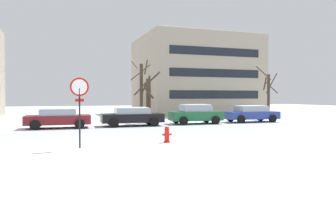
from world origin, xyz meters
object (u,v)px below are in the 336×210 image
fire_hydrant (167,134)px  parked_car_black (132,116)px  parked_car_maroon (58,118)px  stop_sign (80,99)px  parked_car_blue (251,113)px  parked_car_green (195,114)px

fire_hydrant → parked_car_black: size_ratio=0.18×
parked_car_maroon → parked_car_black: bearing=0.4°
stop_sign → fire_hydrant: stop_sign is taller
parked_car_maroon → parked_car_blue: parked_car_blue is taller
parked_car_maroon → parked_car_green: (10.20, 0.21, 0.07)m
parked_car_maroon → parked_car_black: 5.10m
fire_hydrant → parked_car_blue: parked_car_blue is taller
parked_car_green → parked_car_black: bearing=-178.1°
parked_car_black → parked_car_maroon: bearing=-179.6°
fire_hydrant → parked_car_maroon: parked_car_maroon is taller
stop_sign → parked_car_black: bearing=65.1°
stop_sign → parked_car_blue: bearing=33.2°
fire_hydrant → parked_car_green: 10.63m
parked_car_maroon → parked_car_blue: size_ratio=0.95×
parked_car_black → stop_sign: bearing=-114.9°
stop_sign → parked_car_black: (4.33, 9.31, -1.34)m
stop_sign → parked_car_green: size_ratio=0.71×
parked_car_maroon → parked_car_green: size_ratio=1.05×
fire_hydrant → parked_car_black: parked_car_black is taller
parked_car_maroon → parked_car_black: size_ratio=0.96×
stop_sign → parked_car_black: size_ratio=0.65×
parked_car_blue → parked_car_black: bearing=-178.9°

